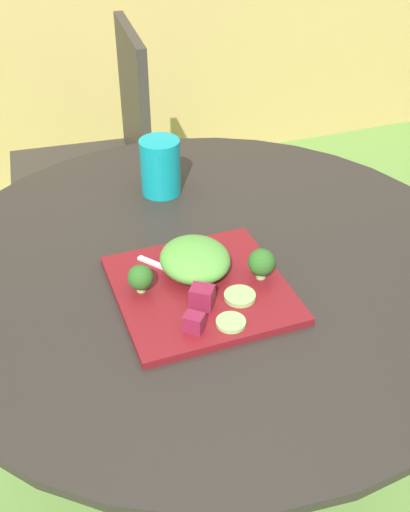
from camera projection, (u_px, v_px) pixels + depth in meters
The scene contains 13 objects.
ground_plane at pixel (208, 487), 1.59m from camera, with size 12.00×12.00×0.00m, color #669342.
patio_table at pixel (209, 340), 1.29m from camera, with size 1.06×1.06×0.73m.
patio_chair at pixel (104, 148), 2.02m from camera, with size 0.48×0.48×0.90m.
salad_plate at pixel (201, 289), 1.07m from camera, with size 0.29×0.29×0.01m, color maroon.
drinking_glass at pixel (161, 169), 1.33m from camera, with size 0.09×0.09×0.12m.
fork at pixel (180, 274), 1.09m from camera, with size 0.11×0.13×0.00m.
lettuce_mound at pixel (195, 259), 1.09m from camera, with size 0.12×0.14×0.05m, color #519338.
broccoli_floret_0 at pixel (262, 263), 1.07m from camera, with size 0.05×0.05×0.06m.
broccoli_floret_1 at pixel (140, 278), 1.04m from camera, with size 0.04×0.04×0.05m.
cucumber_slice_0 at pixel (240, 296), 1.04m from camera, with size 0.05×0.05×0.01m, color #8EB766.
cucumber_slice_1 at pixel (231, 322), 0.98m from camera, with size 0.05×0.05×0.01m, color #8EB766.
beet_chunk_0 at pixel (202, 297), 1.01m from camera, with size 0.04×0.03×0.04m, color maroon.
beet_chunk_1 at pixel (194, 323), 0.97m from camera, with size 0.03×0.02×0.03m, color maroon.
Camera 1 is at (-0.33, -0.88, 1.41)m, focal length 43.12 mm.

